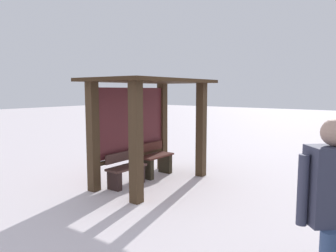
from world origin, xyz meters
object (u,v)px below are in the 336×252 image
Objects in this scene: bench_left_inside at (126,171)px; bus_shelter at (146,111)px; bench_center_inside at (156,161)px; person_walking at (331,203)px.

bus_shelter is at bearing -14.92° from bench_left_inside.
bus_shelter reaches higher than bench_left_inside.
bus_shelter is 3.10× the size of bench_left_inside.
person_walking is (-2.77, -4.18, 0.70)m from bench_center_inside.
person_walking is (-2.27, -4.05, -0.52)m from bus_shelter.
person_walking reaches higher than bench_center_inside.
bench_center_inside is (0.50, 0.13, -1.23)m from bus_shelter.
bus_shelter is at bearing -165.20° from bench_center_inside.
bench_left_inside is at bearing 165.08° from bus_shelter.
bench_center_inside is at bearing 14.80° from bus_shelter.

